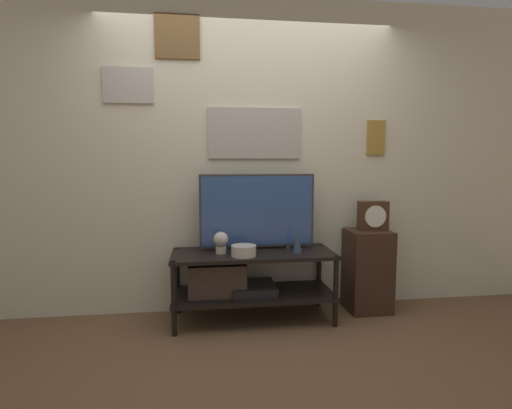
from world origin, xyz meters
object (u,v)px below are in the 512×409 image
object	(u,v)px
vase_slim_bronze	(298,242)
television	(257,211)
vase_wide_bowl	(244,251)
decorative_bust	(221,241)
mantel_clock	(373,216)

from	to	relation	value
vase_slim_bronze	television	bearing A→B (deg)	150.06
television	vase_wide_bowl	size ratio (longest dim) A/B	4.97
television	vase_wide_bowl	xyz separation A→B (m)	(-0.14, -0.25, -0.28)
television	vase_wide_bowl	distance (m)	0.40
television	vase_wide_bowl	world-z (taller)	television
decorative_bust	mantel_clock	distance (m)	1.35
vase_slim_bronze	vase_wide_bowl	bearing A→B (deg)	-171.21
decorative_bust	mantel_clock	world-z (taller)	mantel_clock
vase_wide_bowl	vase_slim_bronze	size ratio (longest dim) A/B	1.08
vase_wide_bowl	mantel_clock	distance (m)	1.21
decorative_bust	television	bearing A→B (deg)	21.82
television	decorative_bust	distance (m)	0.41
vase_wide_bowl	mantel_clock	bearing A→B (deg)	11.44
television	vase_slim_bronze	xyz separation A→B (m)	(0.31, -0.18, -0.24)
vase_slim_bronze	decorative_bust	size ratio (longest dim) A/B	1.03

